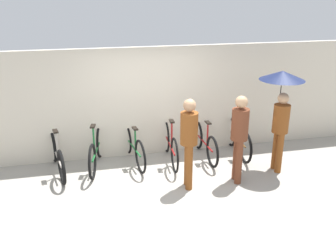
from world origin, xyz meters
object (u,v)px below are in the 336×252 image
Objects in this scene: parked_bicycle_0 at (57,155)px; parked_bicycle_3 at (170,144)px; parked_bicycle_1 at (96,150)px; pedestrian_trailing at (281,97)px; parked_bicycle_4 at (204,142)px; pedestrian_center at (239,133)px; parked_bicycle_5 at (238,138)px; parked_bicycle_2 at (133,146)px; pedestrian_leading at (189,137)px.

parked_bicycle_0 is 1.00× the size of parked_bicycle_3.
parked_bicycle_1 is at bearing -97.72° from parked_bicycle_0.
pedestrian_trailing is (3.60, -0.91, 1.17)m from parked_bicycle_1.
pedestrian_center is (0.26, -1.22, 0.66)m from parked_bicycle_4.
parked_bicycle_3 is 1.07× the size of parked_bicycle_5.
parked_bicycle_3 is 1.71m from pedestrian_center.
pedestrian_leading reaches higher than parked_bicycle_2.
parked_bicycle_1 is 0.84× the size of pedestrian_trailing.
parked_bicycle_3 is (1.57, -0.05, 0.01)m from parked_bicycle_1.
parked_bicycle_1 is (0.79, 0.05, 0.02)m from parked_bicycle_0.
parked_bicycle_0 is 1.57m from parked_bicycle_2.
parked_bicycle_0 is at bearing 104.55° from parked_bicycle_1.
pedestrian_leading is 1.00× the size of pedestrian_center.
parked_bicycle_1 reaches higher than parked_bicycle_3.
parked_bicycle_3 is at bearing 160.34° from pedestrian_trailing.
parked_bicycle_4 is 0.82× the size of pedestrian_trailing.
parked_bicycle_2 is (1.57, 0.11, 0.00)m from parked_bicycle_0.
parked_bicycle_4 is at bearing 92.97° from parked_bicycle_5.
parked_bicycle_1 is at bearing 86.81° from parked_bicycle_2.
parked_bicycle_3 is at bearing 93.89° from parked_bicycle_5.
parked_bicycle_0 is at bearing 93.20° from parked_bicycle_5.
parked_bicycle_5 is at bearing 73.67° from pedestrian_center.
pedestrian_leading is (0.07, -1.20, 0.63)m from parked_bicycle_3.
parked_bicycle_4 is 0.98× the size of pedestrian_center.
parked_bicycle_2 is 1.01× the size of pedestrian_center.
parked_bicycle_0 reaches higher than parked_bicycle_1.
parked_bicycle_5 is at bearing 46.18° from pedestrian_leading.
parked_bicycle_2 is at bearing 85.81° from parked_bicycle_4.
parked_bicycle_4 is at bearing 108.94° from pedestrian_center.
pedestrian_leading reaches higher than parked_bicycle_3.
parked_bicycle_2 is 1.57m from parked_bicycle_4.
pedestrian_leading reaches higher than pedestrian_center.
pedestrian_leading is at bearing -154.87° from parked_bicycle_2.
pedestrian_leading is at bearing -116.39° from parked_bicycle_1.
parked_bicycle_2 reaches higher than parked_bicycle_4.
pedestrian_center is at bearing 7.18° from pedestrian_leading.
pedestrian_leading is (1.64, -1.25, 0.64)m from parked_bicycle_1.
parked_bicycle_0 is 3.92m from parked_bicycle_5.
parked_bicycle_5 is (3.92, 0.02, 0.01)m from parked_bicycle_0.
parked_bicycle_3 reaches higher than parked_bicycle_4.
parked_bicycle_0 is 4.62m from pedestrian_trailing.
parked_bicycle_4 is (1.57, -0.09, -0.01)m from parked_bicycle_2.
parked_bicycle_2 is at bearing -97.15° from parked_bicycle_0.
parked_bicycle_2 is at bearing 84.71° from parked_bicycle_3.
parked_bicycle_5 is 1.48m from pedestrian_center.
pedestrian_center is at bearing -168.78° from parked_bicycle_4.
parked_bicycle_0 is 1.07× the size of parked_bicycle_5.
pedestrian_center is 1.17m from pedestrian_trailing.
parked_bicycle_5 is 0.96× the size of pedestrian_leading.
parked_bicycle_5 is at bearing -100.00° from parked_bicycle_2.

